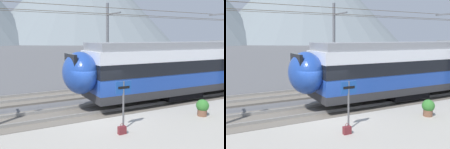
% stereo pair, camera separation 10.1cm
% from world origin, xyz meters
% --- Properties ---
extents(ground_plane, '(400.00, 400.00, 0.00)m').
position_xyz_m(ground_plane, '(0.00, 0.00, 0.00)').
color(ground_plane, '#565659').
extents(track_near, '(120.00, 3.00, 0.28)m').
position_xyz_m(track_near, '(0.00, 1.55, 0.07)').
color(track_near, '#6B6359').
rests_on(track_near, ground).
extents(track_far, '(120.00, 3.00, 0.28)m').
position_xyz_m(track_far, '(0.00, 6.09, 0.07)').
color(track_far, '#6B6359').
rests_on(track_far, ground).
extents(catenary_mast_far_side, '(43.00, 2.46, 7.00)m').
position_xyz_m(catenary_mast_far_side, '(4.35, 8.08, 3.77)').
color(catenary_mast_far_side, slate).
rests_on(catenary_mast_far_side, ground).
extents(platform_sign, '(0.70, 0.08, 2.03)m').
position_xyz_m(platform_sign, '(-0.00, -2.24, 1.85)').
color(platform_sign, '#59595B').
rests_on(platform_sign, platform_slab).
extents(handbag_near_sign, '(0.32, 0.18, 0.44)m').
position_xyz_m(handbag_near_sign, '(-0.28, -2.64, 0.52)').
color(handbag_near_sign, maroon).
rests_on(handbag_near_sign, platform_slab).
extents(potted_plant_platform_edge, '(0.60, 0.60, 0.82)m').
position_xyz_m(potted_plant_platform_edge, '(4.29, -2.44, 0.82)').
color(potted_plant_platform_edge, brown).
rests_on(potted_plant_platform_edge, platform_slab).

